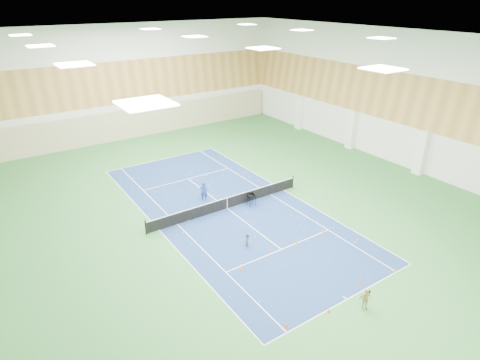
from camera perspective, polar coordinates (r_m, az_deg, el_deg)
name	(u,v)px	position (r m, az deg, el deg)	size (l,w,h in m)	color
ground	(227,209)	(30.17, -1.82, -4.08)	(40.00, 40.00, 0.00)	#307034
room_shell	(226,132)	(27.76, -1.99, 6.81)	(36.00, 40.00, 12.00)	white
wood_cladding	(226,103)	(27.20, -2.05, 10.82)	(36.00, 40.00, 8.00)	#C18C48
ceiling_light_grid	(225,42)	(26.52, -2.19, 19.06)	(21.40, 25.40, 0.06)	white
court_surface	(227,208)	(30.17, -1.82, -4.07)	(10.97, 23.77, 0.01)	navy
tennis_balls_scatter	(227,208)	(30.15, -1.82, -4.00)	(10.57, 22.77, 0.07)	#D6F529
tennis_net	(227,202)	(29.91, -1.84, -3.16)	(12.80, 0.10, 1.10)	black
back_curtain	(132,124)	(46.28, -15.10, 7.74)	(35.40, 0.16, 3.20)	#C6B793
coach	(204,191)	(31.15, -5.17, -1.57)	(0.57, 0.37, 1.56)	#213899
child_court	(248,240)	(25.66, 1.18, -8.51)	(0.48, 0.37, 0.98)	gray
child_apron	(365,299)	(22.08, 17.40, -15.86)	(0.73, 0.30, 1.24)	tan
ball_cart	(251,200)	(30.37, 1.64, -2.82)	(0.56, 0.56, 0.98)	black
cone_svc_a	(241,269)	(23.88, 0.08, -12.52)	(0.19, 0.19, 0.21)	orange
cone_svc_b	(270,250)	(25.45, 4.33, -9.96)	(0.18, 0.18, 0.20)	#FA5C0D
cone_svc_c	(297,243)	(26.30, 8.13, -8.82)	(0.23, 0.23, 0.25)	orange
cone_svc_d	(323,230)	(27.86, 11.70, -7.03)	(0.23, 0.23, 0.25)	orange
cone_base_a	(287,325)	(20.68, 6.66, -19.81)	(0.23, 0.23, 0.25)	#E94B0C
cone_base_b	(329,311)	(21.76, 12.53, -17.69)	(0.19, 0.19, 0.20)	#F6440C
cone_base_c	(362,282)	(23.93, 16.94, -13.71)	(0.21, 0.21, 0.23)	#D9570B
cone_base_d	(395,270)	(25.47, 21.19, -11.79)	(0.20, 0.20, 0.22)	orange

